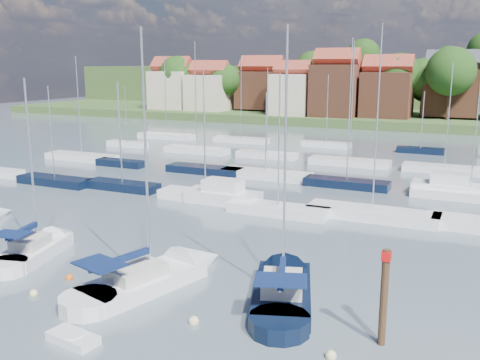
% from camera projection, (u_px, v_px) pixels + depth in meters
% --- Properties ---
extents(ground, '(260.00, 260.00, 0.00)m').
position_uv_depth(ground, '(335.00, 170.00, 65.07)').
color(ground, '#424F5A').
rests_on(ground, ground).
extents(sailboat_left, '(4.57, 9.62, 12.75)m').
position_uv_depth(sailboat_left, '(42.00, 248.00, 36.43)').
color(sailboat_left, silver).
rests_on(sailboat_left, ground).
extents(sailboat_centre, '(6.07, 12.05, 15.83)m').
position_uv_depth(sailboat_centre, '(162.00, 275.00, 31.66)').
color(sailboat_centre, silver).
rests_on(sailboat_centre, ground).
extents(sailboat_navy, '(6.40, 11.77, 15.79)m').
position_uv_depth(sailboat_navy, '(283.00, 284.00, 30.40)').
color(sailboat_navy, black).
rests_on(sailboat_navy, ground).
extents(tender, '(2.65, 1.51, 0.54)m').
position_uv_depth(tender, '(73.00, 338.00, 24.67)').
color(tender, silver).
rests_on(tender, ground).
extents(timber_piling, '(0.40, 0.40, 6.83)m').
position_uv_depth(timber_piling, '(383.00, 316.00, 24.27)').
color(timber_piling, '#4C331E').
rests_on(timber_piling, ground).
extents(buoy_b, '(0.49, 0.49, 0.49)m').
position_uv_depth(buoy_b, '(34.00, 295.00, 29.76)').
color(buoy_b, beige).
rests_on(buoy_b, ground).
extents(buoy_c, '(0.48, 0.48, 0.48)m').
position_uv_depth(buoy_c, '(69.00, 279.00, 31.99)').
color(buoy_c, '#D85914').
rests_on(buoy_c, ground).
extents(buoy_d, '(0.54, 0.54, 0.54)m').
position_uv_depth(buoy_d, '(194.00, 323.00, 26.55)').
color(buoy_d, beige).
rests_on(buoy_d, ground).
extents(buoy_e, '(0.45, 0.45, 0.45)m').
position_uv_depth(buoy_e, '(270.00, 267.00, 33.85)').
color(buoy_e, '#D85914').
rests_on(buoy_e, ground).
extents(buoy_f, '(0.51, 0.51, 0.51)m').
position_uv_depth(buoy_f, '(331.00, 358.00, 23.42)').
color(buoy_f, beige).
rests_on(buoy_f, ground).
extents(marina_field, '(79.62, 41.41, 15.93)m').
position_uv_depth(marina_field, '(341.00, 175.00, 59.89)').
color(marina_field, silver).
rests_on(marina_field, ground).
extents(far_shore_town, '(212.46, 90.00, 22.27)m').
position_uv_depth(far_shore_town, '(433.00, 94.00, 145.42)').
color(far_shore_town, '#44582C').
rests_on(far_shore_town, ground).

